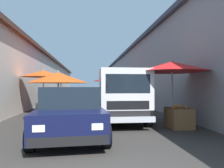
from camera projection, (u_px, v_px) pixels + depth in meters
name	position (u px, v px, depth m)	size (l,w,h in m)	color
ground	(91.00, 106.00, 15.94)	(90.00, 90.00, 0.00)	#33302D
building_left_whitewash	(2.00, 78.00, 17.37)	(49.80, 7.50, 4.35)	beige
building_right_concrete	(172.00, 74.00, 19.04)	(49.80, 7.50, 5.25)	gray
fruit_stall_far_right	(44.00, 81.00, 11.28)	(2.37, 2.37, 2.41)	#9E9EA3
fruit_stall_near_left	(107.00, 82.00, 18.35)	(2.51, 2.51, 2.40)	#9E9EA3
fruit_stall_near_right	(61.00, 82.00, 13.74)	(2.73, 2.73, 2.23)	#9E9EA3
fruit_stall_mid_lane	(59.00, 83.00, 8.82)	(2.55, 2.55, 2.14)	#9E9EA3
fruit_stall_far_left	(173.00, 75.00, 7.57)	(2.64, 2.64, 2.45)	#9E9EA3
hatchback_car	(71.00, 111.00, 6.21)	(4.01, 2.12, 1.45)	#0F1438
delivery_truck	(121.00, 97.00, 8.22)	(4.92, 1.98, 2.08)	black
vendor_by_crates	(127.00, 94.00, 16.20)	(0.55, 0.41, 1.58)	#232328
vendor_in_shade	(101.00, 95.00, 13.75)	(0.53, 0.44, 1.61)	navy
parked_scooter	(126.00, 101.00, 14.42)	(1.68, 0.51, 1.14)	black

